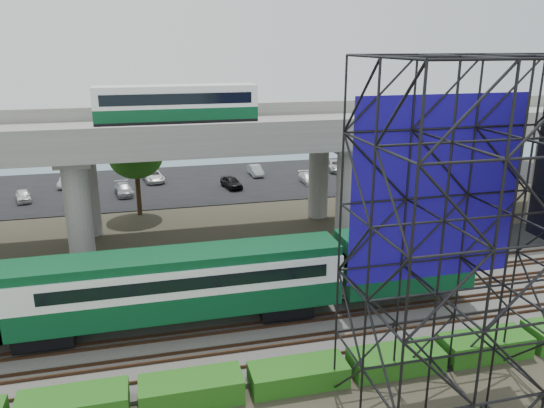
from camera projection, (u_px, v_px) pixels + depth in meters
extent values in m
plane|color=#474233|center=(258.00, 339.00, 28.80)|extent=(140.00, 140.00, 0.00)
cube|color=slate|center=(250.00, 320.00, 30.62)|extent=(90.00, 12.00, 0.20)
cube|color=black|center=(227.00, 264.00, 38.53)|extent=(90.00, 5.00, 0.08)
cube|color=black|center=(193.00, 184.00, 60.33)|extent=(90.00, 18.00, 0.08)
cube|color=#486776|center=(178.00, 148.00, 80.75)|extent=(140.00, 40.00, 0.03)
cube|color=#472D1E|center=(270.00, 363.00, 26.19)|extent=(90.00, 0.08, 0.16)
cube|color=#472D1E|center=(263.00, 347.00, 27.53)|extent=(90.00, 0.08, 0.16)
cube|color=#472D1E|center=(261.00, 342.00, 28.05)|extent=(90.00, 0.08, 0.16)
cube|color=#472D1E|center=(255.00, 328.00, 29.38)|extent=(90.00, 0.08, 0.16)
cube|color=#472D1E|center=(253.00, 323.00, 29.90)|extent=(90.00, 0.08, 0.16)
cube|color=#472D1E|center=(248.00, 311.00, 31.24)|extent=(90.00, 0.08, 0.16)
cube|color=#472D1E|center=(246.00, 307.00, 31.76)|extent=(90.00, 0.08, 0.16)
cube|color=#472D1E|center=(241.00, 296.00, 33.09)|extent=(90.00, 0.08, 0.16)
cube|color=#472D1E|center=(240.00, 292.00, 33.61)|extent=(90.00, 0.08, 0.16)
cube|color=#472D1E|center=(236.00, 283.00, 34.95)|extent=(90.00, 0.08, 0.16)
cube|color=black|center=(46.00, 333.00, 27.88)|extent=(3.00, 2.20, 0.90)
cube|color=black|center=(284.00, 305.00, 30.88)|extent=(3.00, 2.20, 0.90)
cube|color=#094423|center=(170.00, 299.00, 29.04)|extent=(19.00, 3.00, 1.40)
cube|color=white|center=(168.00, 275.00, 28.62)|extent=(19.00, 3.00, 1.50)
cube|color=#094423|center=(167.00, 258.00, 28.32)|extent=(19.00, 2.60, 0.50)
cube|color=black|center=(187.00, 273.00, 28.83)|extent=(15.00, 3.06, 0.70)
cube|color=#094423|center=(404.00, 259.00, 31.98)|extent=(8.00, 3.00, 3.40)
cube|color=#9E9B93|center=(212.00, 135.00, 41.13)|extent=(80.00, 12.00, 1.20)
cube|color=#9E9B93|center=(224.00, 131.00, 35.45)|extent=(80.00, 0.50, 1.10)
cube|color=#9E9B93|center=(203.00, 111.00, 46.12)|extent=(80.00, 0.50, 1.10)
cylinder|color=#9E9B93|center=(79.00, 214.00, 36.92)|extent=(1.80, 1.80, 8.00)
cylinder|color=#9E9B93|center=(87.00, 188.00, 43.41)|extent=(1.80, 1.80, 8.00)
cube|color=#9E9B93|center=(78.00, 152.00, 39.08)|extent=(2.40, 9.00, 0.60)
cylinder|color=#9E9B93|center=(347.00, 195.00, 41.53)|extent=(1.80, 1.80, 8.00)
cylinder|color=#9E9B93|center=(319.00, 174.00, 48.03)|extent=(1.80, 1.80, 8.00)
cube|color=#9E9B93|center=(333.00, 140.00, 43.70)|extent=(2.40, 9.00, 0.60)
cylinder|color=#9E9B93|center=(543.00, 181.00, 45.69)|extent=(1.80, 1.80, 8.00)
cylinder|color=#9E9B93|center=(492.00, 164.00, 52.18)|extent=(1.80, 1.80, 8.00)
cube|color=#9E9B93|center=(521.00, 132.00, 47.85)|extent=(2.40, 9.00, 0.60)
cube|color=black|center=(177.00, 124.00, 40.24)|extent=(12.00, 2.50, 0.70)
cube|color=#094423|center=(177.00, 113.00, 40.00)|extent=(12.00, 2.50, 0.90)
cube|color=white|center=(176.00, 98.00, 39.68)|extent=(12.00, 2.50, 1.30)
cube|color=black|center=(176.00, 97.00, 39.67)|extent=(11.00, 2.56, 0.80)
cube|color=white|center=(176.00, 87.00, 39.45)|extent=(12.00, 2.40, 0.30)
cube|color=#1B0E9D|center=(438.00, 190.00, 23.10)|extent=(8.10, 0.08, 8.25)
cube|color=#195212|center=(73.00, 407.00, 22.55)|extent=(4.60, 1.80, 1.20)
cube|color=#195212|center=(191.00, 390.00, 23.71)|extent=(4.60, 1.80, 1.15)
cube|color=#195212|center=(298.00, 375.00, 24.89)|extent=(4.60, 1.80, 1.03)
cube|color=#195212|center=(396.00, 360.00, 26.04)|extent=(4.60, 1.80, 1.01)
cube|color=#195212|center=(485.00, 346.00, 27.18)|extent=(4.60, 1.80, 1.12)
cylinder|color=#382314|center=(393.00, 211.00, 42.92)|extent=(0.44, 0.44, 4.80)
ellipsoid|color=#195212|center=(395.00, 172.00, 41.99)|extent=(4.94, 4.94, 4.18)
cylinder|color=#382314|center=(138.00, 190.00, 48.98)|extent=(0.44, 0.44, 4.80)
ellipsoid|color=#195212|center=(136.00, 156.00, 48.04)|extent=(4.94, 4.94, 4.18)
imported|color=black|center=(35.00, 276.00, 34.71)|extent=(5.50, 3.86, 1.39)
imported|color=silver|center=(23.00, 196.00, 53.36)|extent=(2.09, 3.54, 1.13)
imported|color=#B4B7BD|center=(67.00, 181.00, 58.82)|extent=(1.79, 3.80, 1.20)
imported|color=gray|center=(124.00, 189.00, 55.62)|extent=(2.21, 4.27, 1.18)
imported|color=silver|center=(153.00, 176.00, 61.00)|extent=(2.65, 4.60, 1.21)
imported|color=black|center=(231.00, 182.00, 58.25)|extent=(2.28, 4.01, 1.29)
imported|color=#9CA0A4|center=(256.00, 170.00, 63.78)|extent=(1.42, 3.72, 1.21)
imported|color=white|center=(308.00, 178.00, 60.33)|extent=(1.62, 3.83, 1.10)
imported|color=#B6B9BF|center=(335.00, 166.00, 66.11)|extent=(2.46, 4.71, 1.27)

